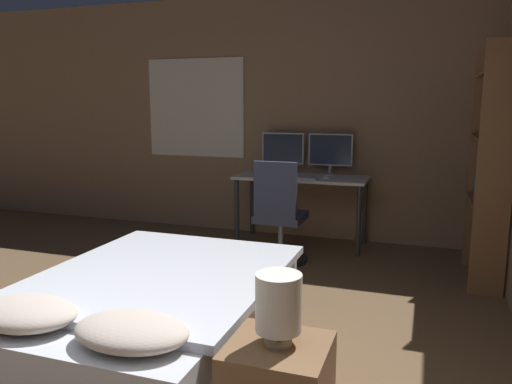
% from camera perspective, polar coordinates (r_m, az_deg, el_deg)
% --- Properties ---
extents(wall_back, '(12.00, 0.08, 2.70)m').
position_cam_1_polar(wall_back, '(5.63, 5.96, 8.46)').
color(wall_back, '#8E7051').
rests_on(wall_back, ground_plane).
extents(bed, '(1.40, 1.91, 0.56)m').
position_cam_1_polar(bed, '(3.17, -11.65, -13.51)').
color(bed, '#846647').
rests_on(bed, ground_plane).
extents(bedside_lamp, '(0.20, 0.20, 0.32)m').
position_cam_1_polar(bedside_lamp, '(2.17, 2.59, -12.60)').
color(bedside_lamp, gray).
rests_on(bedside_lamp, nightstand).
extents(desk, '(1.39, 0.59, 0.74)m').
position_cam_1_polar(desk, '(5.34, 5.22, 0.77)').
color(desk, beige).
rests_on(desk, ground_plane).
extents(monitor_left, '(0.48, 0.16, 0.44)m').
position_cam_1_polar(monitor_left, '(5.55, 3.10, 4.81)').
color(monitor_left, '#B7B7BC').
rests_on(monitor_left, desk).
extents(monitor_right, '(0.48, 0.16, 0.44)m').
position_cam_1_polar(monitor_right, '(5.43, 8.50, 4.60)').
color(monitor_right, '#B7B7BC').
rests_on(monitor_right, desk).
extents(keyboard, '(0.41, 0.13, 0.02)m').
position_cam_1_polar(keyboard, '(5.14, 4.73, 1.63)').
color(keyboard, '#B7B7BC').
rests_on(keyboard, desk).
extents(computer_mouse, '(0.07, 0.05, 0.04)m').
position_cam_1_polar(computer_mouse, '(5.07, 7.96, 1.57)').
color(computer_mouse, '#B7B7BC').
rests_on(computer_mouse, desk).
extents(office_chair, '(0.52, 0.52, 0.99)m').
position_cam_1_polar(office_chair, '(4.74, 2.67, -3.54)').
color(office_chair, black).
rests_on(office_chair, ground_plane).
extents(bookshelf, '(0.26, 0.81, 1.98)m').
position_cam_1_polar(bookshelf, '(4.50, 25.29, 3.43)').
color(bookshelf, brown).
rests_on(bookshelf, ground_plane).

